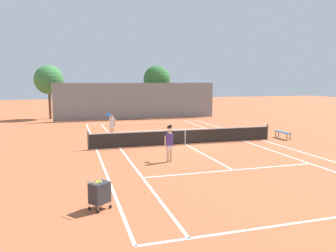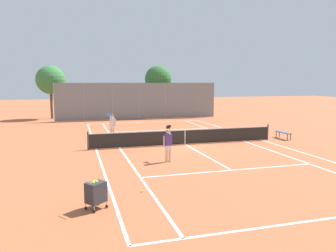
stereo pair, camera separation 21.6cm
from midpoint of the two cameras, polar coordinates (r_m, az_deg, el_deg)
The scene contains 12 objects.
ground_plane at distance 20.75m, azimuth 3.26°, elevation -3.20°, with size 120.00×120.00×0.00m, color #B25B38.
court_line_markings at distance 20.75m, azimuth 3.26°, elevation -3.19°, with size 11.10×23.90×0.01m.
tennis_net at distance 20.66m, azimuth 3.27°, elevation -1.81°, with size 12.00×0.10×1.07m.
ball_cart at distance 10.52m, azimuth -11.87°, elevation -11.21°, with size 0.78×0.75×0.96m.
player_near_side at distance 16.10m, azimuth 0.41°, elevation -3.00°, with size 0.59×0.80×1.77m.
player_far_left at distance 23.63m, azimuth -9.44°, elevation 0.31°, with size 0.68×0.73×1.77m.
loose_tennis_ball_0 at distance 11.95m, azimuth -4.03°, elevation -11.26°, with size 0.07×0.07×0.07m, color #D1DB33.
loose_tennis_ball_1 at distance 24.86m, azimuth -7.37°, elevation -1.37°, with size 0.07×0.07×0.07m, color #D1DB33.
courtside_bench at distance 24.11m, azimuth 19.69°, elevation -1.13°, with size 0.36×1.50×0.47m.
back_fence at distance 34.85m, azimuth -4.85°, elevation 4.37°, with size 17.17×0.08×3.85m.
tree_behind_left at distance 37.23m, azimuth -19.66°, elevation 7.45°, with size 3.03×3.03×5.66m.
tree_behind_right at distance 37.19m, azimuth -1.59°, elevation 8.01°, with size 3.00×3.00×5.74m.
Camera 2 is at (-6.65, -19.26, 3.91)m, focal length 35.00 mm.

